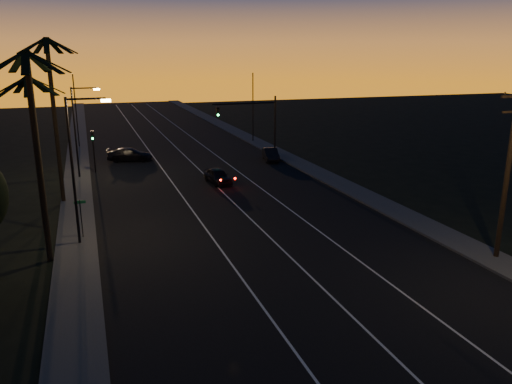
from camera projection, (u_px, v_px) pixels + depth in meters
name	position (u px, v px, depth m)	size (l,w,h in m)	color
road	(214.00, 189.00, 43.23)	(20.00, 170.00, 0.01)	black
sidewalk_left	(77.00, 200.00, 39.71)	(2.40, 170.00, 0.16)	#383835
sidewalk_right	(330.00, 178.00, 46.71)	(2.40, 170.00, 0.16)	#383835
lane_stripe_left	(179.00, 192.00, 42.29)	(0.12, 160.00, 0.01)	silver
lane_stripe_mid	(219.00, 189.00, 43.38)	(0.12, 160.00, 0.01)	silver
lane_stripe_right	(257.00, 185.00, 44.48)	(0.12, 160.00, 0.01)	silver
palm_near	(36.00, 137.00, 26.47)	(4.25, 4.16, 11.53)	black
palm_mid	(35.00, 136.00, 31.97)	(4.25, 4.16, 10.03)	black
palm_far	(53.00, 105.00, 37.39)	(4.25, 4.16, 12.53)	black
streetlight_left_near	(77.00, 160.00, 29.35)	(2.55, 0.26, 9.00)	black
streetlight_left_far	(78.00, 125.00, 45.83)	(2.55, 0.26, 8.50)	black
street_sign	(81.00, 214.00, 31.21)	(0.70, 0.06, 2.60)	black
utility_pole	(508.00, 168.00, 27.20)	(2.20, 0.28, 10.00)	black
signal_mast	(254.00, 118.00, 53.29)	(7.10, 0.41, 7.00)	black
signal_post	(93.00, 144.00, 48.59)	(0.28, 0.37, 4.20)	black
far_pole_left	(76.00, 112.00, 61.38)	(0.14, 0.14, 9.00)	black
far_pole_right	(253.00, 108.00, 65.52)	(0.14, 0.14, 9.00)	black
lead_car	(218.00, 176.00, 45.14)	(2.07, 4.59, 1.35)	black
right_car	(271.00, 154.00, 54.78)	(2.23, 4.29, 1.35)	black
cross_car	(130.00, 155.00, 54.54)	(5.21, 3.11, 1.41)	black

